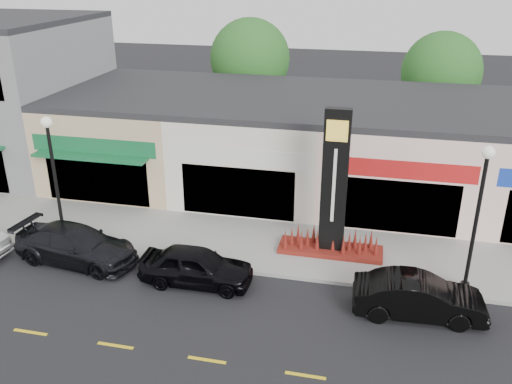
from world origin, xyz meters
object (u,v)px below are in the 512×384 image
lamp_east_near (479,206)px  car_dark_sedan (76,245)px  lamp_west_near (54,169)px  car_black_conv (419,297)px  car_black_sedan (196,266)px  pylon_sign (333,205)px

lamp_east_near → car_dark_sedan: (-14.82, -1.04, -2.74)m
lamp_west_near → car_black_conv: (14.28, -1.74, -2.76)m
car_dark_sedan → car_black_sedan: (5.17, -0.46, -0.01)m
lamp_east_near → car_dark_sedan: 15.11m
car_black_sedan → car_black_conv: car_black_conv is taller
lamp_east_near → pylon_sign: size_ratio=0.91×
car_black_sedan → lamp_east_near: bearing=-81.9°
car_dark_sedan → car_black_conv: size_ratio=1.15×
car_black_sedan → lamp_west_near: bearing=76.1°
lamp_west_near → lamp_east_near: 16.00m
lamp_west_near → car_black_sedan: lamp_west_near is taller
car_black_sedan → pylon_sign: bearing=-56.3°
lamp_east_near → pylon_sign: bearing=161.3°
car_black_sedan → car_black_conv: bearing=-92.5°
lamp_west_near → car_dark_sedan: 3.16m
lamp_east_near → car_dark_sedan: lamp_east_near is taller
lamp_east_near → car_black_sedan: lamp_east_near is taller
car_dark_sedan → pylon_sign: bearing=-67.7°
lamp_west_near → lamp_east_near: bearing=0.0°
pylon_sign → car_dark_sedan: size_ratio=1.19×
lamp_east_near → pylon_sign: 5.42m
lamp_west_near → pylon_sign: (11.00, 1.70, -1.20)m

